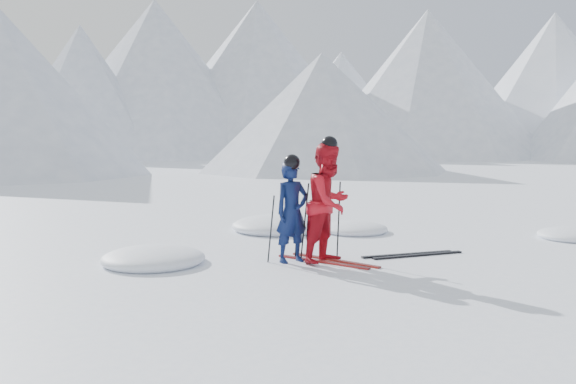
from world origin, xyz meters
TOP-DOWN VIEW (x-y plane):
  - ground at (0.00, 0.00)m, footprint 160.00×160.00m
  - mountain_range at (5.71, 35.31)m, footprint 106.15×62.94m
  - skier_blue at (-2.17, 0.22)m, footprint 0.60×0.40m
  - skier_red at (-1.68, -0.10)m, footprint 1.12×1.00m
  - pole_blue_left at (-2.47, 0.37)m, footprint 0.11×0.08m
  - pole_blue_right at (-1.92, 0.47)m, footprint 0.11×0.07m
  - pole_red_left at (-1.98, 0.15)m, footprint 0.13×0.10m
  - pole_red_right at (-1.38, 0.05)m, footprint 0.13×0.09m
  - ski_worn_left at (-1.80, -0.10)m, footprint 0.72×1.61m
  - ski_worn_right at (-1.56, -0.10)m, footprint 0.61×1.64m
  - ski_loose_a at (-0.22, -0.35)m, footprint 1.68×0.46m
  - ski_loose_b at (-0.12, -0.50)m, footprint 1.69×0.40m
  - snow_lumps at (-0.83, 1.95)m, footprint 9.28×5.55m

SIDE VIEW (x-z plane):
  - ground at x=0.00m, z-range 0.00..0.00m
  - snow_lumps at x=-0.83m, z-range -0.22..0.22m
  - ski_worn_left at x=-1.80m, z-range 0.00..0.03m
  - ski_worn_right at x=-1.56m, z-range 0.00..0.03m
  - ski_loose_a at x=-0.22m, z-range 0.00..0.03m
  - ski_loose_b at x=-0.12m, z-range 0.00..0.03m
  - pole_blue_left at x=-2.47m, z-range 0.00..1.08m
  - pole_blue_right at x=-1.92m, z-range 0.00..1.08m
  - pole_red_left at x=-1.98m, z-range 0.00..1.27m
  - pole_red_right at x=-1.38m, z-range 0.00..1.27m
  - skier_blue at x=-2.17m, z-range 0.00..1.62m
  - skier_red at x=-1.68m, z-range 0.00..1.91m
  - mountain_range at x=5.71m, z-range -1.04..14.49m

